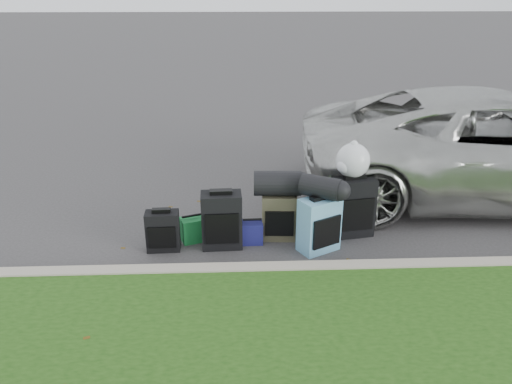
{
  "coord_description": "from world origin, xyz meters",
  "views": [
    {
      "loc": [
        -0.35,
        -5.86,
        3.07
      ],
      "look_at": [
        -0.1,
        0.2,
        0.55
      ],
      "focal_mm": 35.0,
      "sensor_mm": 36.0,
      "label": 1
    }
  ],
  "objects_px": {
    "suitcase_small_black": "(163,231)",
    "suitcase_large_black_left": "(222,220)",
    "suv": "(498,146)",
    "suitcase_large_black_right": "(353,207)",
    "suitcase_teal": "(319,225)",
    "tote_navy": "(252,232)",
    "tote_green": "(192,230)",
    "suitcase_olive": "(279,216)"
  },
  "relations": [
    {
      "from": "tote_navy",
      "to": "suitcase_large_black_right",
      "type": "bearing_deg",
      "value": 7.05
    },
    {
      "from": "suitcase_large_black_right",
      "to": "suv",
      "type": "bearing_deg",
      "value": 15.87
    },
    {
      "from": "suitcase_large_black_right",
      "to": "tote_green",
      "type": "bearing_deg",
      "value": 173.01
    },
    {
      "from": "suitcase_small_black",
      "to": "suitcase_large_black_left",
      "type": "relative_size",
      "value": 0.71
    },
    {
      "from": "tote_navy",
      "to": "tote_green",
      "type": "bearing_deg",
      "value": 172.89
    },
    {
      "from": "tote_green",
      "to": "suitcase_large_black_right",
      "type": "bearing_deg",
      "value": -16.81
    },
    {
      "from": "suv",
      "to": "suitcase_olive",
      "type": "distance_m",
      "value": 3.69
    },
    {
      "from": "suitcase_small_black",
      "to": "suitcase_teal",
      "type": "distance_m",
      "value": 1.93
    },
    {
      "from": "suitcase_olive",
      "to": "suv",
      "type": "bearing_deg",
      "value": 23.63
    },
    {
      "from": "suitcase_small_black",
      "to": "suitcase_teal",
      "type": "height_order",
      "value": "suitcase_teal"
    },
    {
      "from": "suitcase_olive",
      "to": "suitcase_large_black_right",
      "type": "height_order",
      "value": "suitcase_large_black_right"
    },
    {
      "from": "suitcase_large_black_left",
      "to": "suitcase_olive",
      "type": "xyz_separation_m",
      "value": [
        0.74,
        0.2,
        -0.05
      ]
    },
    {
      "from": "suitcase_olive",
      "to": "suitcase_large_black_right",
      "type": "xyz_separation_m",
      "value": [
        0.97,
        0.07,
        0.09
      ]
    },
    {
      "from": "suitcase_large_black_right",
      "to": "tote_navy",
      "type": "relative_size",
      "value": 2.78
    },
    {
      "from": "suitcase_large_black_left",
      "to": "suitcase_teal",
      "type": "relative_size",
      "value": 1.04
    },
    {
      "from": "suitcase_small_black",
      "to": "suitcase_large_black_right",
      "type": "relative_size",
      "value": 0.64
    },
    {
      "from": "tote_green",
      "to": "tote_navy",
      "type": "distance_m",
      "value": 0.77
    },
    {
      "from": "tote_green",
      "to": "tote_navy",
      "type": "bearing_deg",
      "value": -25.78
    },
    {
      "from": "suv",
      "to": "suitcase_teal",
      "type": "xyz_separation_m",
      "value": [
        -2.97,
        -1.61,
        -0.48
      ]
    },
    {
      "from": "tote_navy",
      "to": "suitcase_large_black_left",
      "type": "bearing_deg",
      "value": -169.77
    },
    {
      "from": "suitcase_small_black",
      "to": "suitcase_large_black_left",
      "type": "bearing_deg",
      "value": 2.45
    },
    {
      "from": "suitcase_large_black_left",
      "to": "tote_navy",
      "type": "height_order",
      "value": "suitcase_large_black_left"
    },
    {
      "from": "suitcase_large_black_left",
      "to": "tote_green",
      "type": "height_order",
      "value": "suitcase_large_black_left"
    },
    {
      "from": "suv",
      "to": "suitcase_large_black_left",
      "type": "distance_m",
      "value": 4.44
    },
    {
      "from": "tote_green",
      "to": "tote_navy",
      "type": "relative_size",
      "value": 1.11
    },
    {
      "from": "suitcase_small_black",
      "to": "suitcase_large_black_right",
      "type": "xyz_separation_m",
      "value": [
        2.43,
        0.32,
        0.14
      ]
    },
    {
      "from": "suitcase_olive",
      "to": "tote_green",
      "type": "height_order",
      "value": "suitcase_olive"
    },
    {
      "from": "suitcase_teal",
      "to": "suitcase_small_black",
      "type": "bearing_deg",
      "value": 148.68
    },
    {
      "from": "suitcase_small_black",
      "to": "tote_navy",
      "type": "bearing_deg",
      "value": 4.83
    },
    {
      "from": "suv",
      "to": "suitcase_small_black",
      "type": "relative_size",
      "value": 11.61
    },
    {
      "from": "suitcase_small_black",
      "to": "suitcase_teal",
      "type": "xyz_separation_m",
      "value": [
        1.93,
        -0.09,
        0.09
      ]
    },
    {
      "from": "suv",
      "to": "suitcase_small_black",
      "type": "bearing_deg",
      "value": 112.29
    },
    {
      "from": "suv",
      "to": "suitcase_large_black_right",
      "type": "bearing_deg",
      "value": 120.92
    },
    {
      "from": "suitcase_large_black_left",
      "to": "tote_navy",
      "type": "relative_size",
      "value": 2.53
    },
    {
      "from": "suitcase_small_black",
      "to": "suitcase_teal",
      "type": "relative_size",
      "value": 0.74
    },
    {
      "from": "suv",
      "to": "suitcase_teal",
      "type": "height_order",
      "value": "suv"
    },
    {
      "from": "suv",
      "to": "suitcase_olive",
      "type": "relative_size",
      "value": 9.69
    },
    {
      "from": "suv",
      "to": "tote_navy",
      "type": "height_order",
      "value": "suv"
    },
    {
      "from": "suitcase_large_black_right",
      "to": "tote_navy",
      "type": "distance_m",
      "value": 1.36
    },
    {
      "from": "suitcase_large_black_right",
      "to": "suitcase_teal",
      "type": "bearing_deg",
      "value": -150.61
    },
    {
      "from": "tote_navy",
      "to": "suitcase_small_black",
      "type": "bearing_deg",
      "value": -174.24
    },
    {
      "from": "suitcase_small_black",
      "to": "suitcase_large_black_left",
      "type": "distance_m",
      "value": 0.74
    }
  ]
}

